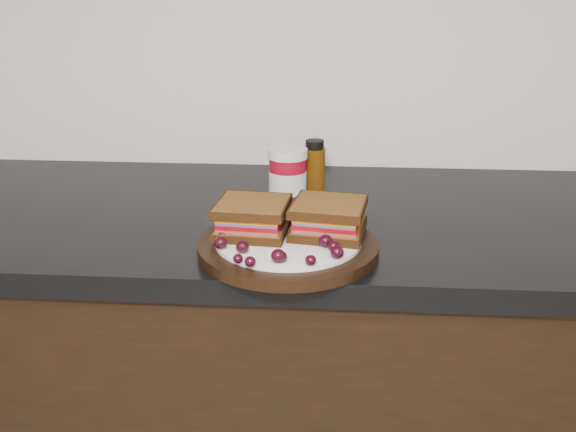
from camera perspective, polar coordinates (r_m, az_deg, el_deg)
name	(u,v)px	position (r m, az deg, el deg)	size (l,w,h in m)	color
base_cabinets	(221,417)	(1.43, -5.99, -17.36)	(3.96, 0.58, 0.86)	black
countertop	(212,218)	(1.21, -6.77, -0.18)	(3.98, 0.60, 0.04)	black
plate	(288,247)	(1.00, 0.00, -2.75)	(0.28, 0.28, 0.02)	black
sandwich_left	(252,217)	(1.00, -3.18, -0.12)	(0.11, 0.11, 0.05)	brown
sandwich_right	(329,218)	(1.00, 3.63, -0.17)	(0.11, 0.11, 0.05)	brown
grape_0	(221,243)	(0.95, -6.01, -2.39)	(0.02, 0.02, 0.02)	black
grape_1	(242,247)	(0.94, -4.07, -2.76)	(0.02, 0.02, 0.02)	black
grape_2	(238,259)	(0.90, -4.46, -3.79)	(0.01, 0.01, 0.01)	black
grape_3	(250,262)	(0.89, -3.38, -4.06)	(0.02, 0.02, 0.01)	black
grape_4	(278,256)	(0.90, -0.88, -3.56)	(0.02, 0.02, 0.02)	black
grape_5	(281,257)	(0.91, -0.61, -3.64)	(0.02, 0.02, 0.02)	black
grape_6	(311,260)	(0.90, 2.03, -3.95)	(0.02, 0.02, 0.02)	black
grape_7	(337,252)	(0.92, 4.38, -3.23)	(0.02, 0.02, 0.02)	black
grape_8	(334,246)	(0.94, 4.08, -2.68)	(0.02, 0.02, 0.02)	black
grape_9	(326,241)	(0.96, 3.36, -2.23)	(0.02, 0.02, 0.02)	black
grape_10	(338,233)	(0.99, 4.45, -1.51)	(0.02, 0.02, 0.02)	black
grape_11	(334,229)	(1.01, 4.10, -1.20)	(0.02, 0.02, 0.01)	black
grape_12	(330,227)	(1.01, 3.72, -0.96)	(0.02, 0.02, 0.02)	black
grape_13	(254,216)	(1.06, -3.02, 0.04)	(0.02, 0.02, 0.02)	black
grape_14	(245,223)	(1.03, -3.85, -0.67)	(0.01, 0.01, 0.01)	black
grape_15	(245,231)	(0.99, -3.82, -1.32)	(0.02, 0.02, 0.02)	black
grape_16	(223,235)	(0.98, -5.80, -1.72)	(0.02, 0.02, 0.02)	black
grape_17	(259,222)	(1.03, -2.59, -0.56)	(0.02, 0.02, 0.02)	black
grape_18	(234,223)	(1.02, -4.83, -0.63)	(0.02, 0.02, 0.02)	black
grape_19	(237,226)	(1.01, -4.52, -0.86)	(0.02, 0.02, 0.02)	black
condiment_jar	(288,177)	(1.19, -0.03, 3.48)	(0.07, 0.07, 0.11)	maroon
oil_bottle	(314,170)	(1.22, 2.36, 4.10)	(0.04, 0.04, 0.12)	#4F2C07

